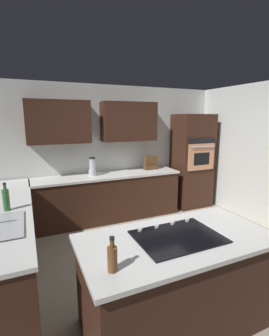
% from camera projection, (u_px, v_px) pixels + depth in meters
% --- Properties ---
extents(ground_plane, '(14.00, 14.00, 0.00)m').
position_uv_depth(ground_plane, '(156.00, 263.00, 3.37)').
color(ground_plane, '#9E937F').
extents(wall_back, '(6.00, 0.44, 2.60)m').
position_uv_depth(wall_back, '(104.00, 144.00, 4.88)').
color(wall_back, silver).
rests_on(wall_back, ground).
extents(wall_left, '(0.10, 4.00, 2.60)m').
position_uv_depth(wall_left, '(269.00, 156.00, 4.36)').
color(wall_left, silver).
rests_on(wall_left, ground).
extents(lower_cabinets_back, '(2.80, 0.60, 0.86)m').
position_uv_depth(lower_cabinets_back, '(109.00, 198.00, 4.79)').
color(lower_cabinets_back, '#381E14').
rests_on(lower_cabinets_back, ground).
extents(countertop_back, '(2.84, 0.64, 0.04)m').
position_uv_depth(countertop_back, '(109.00, 175.00, 4.70)').
color(countertop_back, silver).
rests_on(countertop_back, lower_cabinets_back).
extents(lower_cabinets_side, '(0.60, 2.90, 0.86)m').
position_uv_depth(lower_cabinets_side, '(7.00, 243.00, 3.05)').
color(lower_cabinets_side, '#381E14').
rests_on(lower_cabinets_side, ground).
extents(countertop_side, '(0.64, 2.94, 0.04)m').
position_uv_depth(countertop_side, '(3.00, 209.00, 2.96)').
color(countertop_side, silver).
rests_on(countertop_side, lower_cabinets_side).
extents(island_base, '(1.71, 0.84, 0.86)m').
position_uv_depth(island_base, '(176.00, 283.00, 2.31)').
color(island_base, '#381E14').
rests_on(island_base, ground).
extents(island_top, '(1.79, 0.92, 0.04)m').
position_uv_depth(island_top, '(178.00, 239.00, 2.22)').
color(island_top, silver).
rests_on(island_top, island_base).
extents(wall_oven, '(0.80, 0.66, 2.05)m').
position_uv_depth(wall_oven, '(192.00, 161.00, 5.44)').
color(wall_oven, '#381E14').
rests_on(wall_oven, ground).
extents(cooktop, '(0.76, 0.56, 0.03)m').
position_uv_depth(cooktop, '(177.00, 236.00, 2.22)').
color(cooktop, black).
rests_on(cooktop, island_top).
extents(blender, '(0.15, 0.15, 0.35)m').
position_uv_depth(blender, '(93.00, 168.00, 4.57)').
color(blender, silver).
rests_on(blender, countertop_back).
extents(spice_rack, '(0.27, 0.11, 0.29)m').
position_uv_depth(spice_rack, '(150.00, 163.00, 5.11)').
color(spice_rack, brown).
rests_on(spice_rack, countertop_back).
extents(dish_soap_bottle, '(0.07, 0.07, 0.33)m').
position_uv_depth(dish_soap_bottle, '(6.00, 199.00, 2.83)').
color(dish_soap_bottle, '#336B38').
rests_on(dish_soap_bottle, countertop_side).
extents(oil_bottle, '(0.07, 0.07, 0.26)m').
position_uv_depth(oil_bottle, '(112.00, 258.00, 1.70)').
color(oil_bottle, brown).
rests_on(oil_bottle, island_top).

